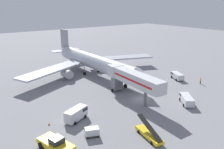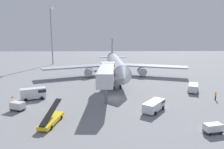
# 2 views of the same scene
# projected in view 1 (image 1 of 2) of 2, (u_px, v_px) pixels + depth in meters

# --- Properties ---
(ground_plane) EXTENTS (300.00, 300.00, 0.00)m
(ground_plane) POSITION_uv_depth(u_px,v_px,m) (140.00, 99.00, 54.30)
(ground_plane) COLOR gray
(airplane_at_gate) EXTENTS (48.15, 48.11, 12.41)m
(airplane_at_gate) POSITION_uv_depth(u_px,v_px,m) (92.00, 61.00, 72.38)
(airplane_at_gate) COLOR #B7BCC6
(airplane_at_gate) RESTS_ON ground
(jet_bridge) EXTENTS (4.16, 17.88, 6.76)m
(jet_bridge) POSITION_uv_depth(u_px,v_px,m) (131.00, 78.00, 53.51)
(jet_bridge) COLOR silver
(jet_bridge) RESTS_ON ground
(pushback_tug) EXTENTS (4.11, 6.86, 2.33)m
(pushback_tug) POSITION_uv_depth(u_px,v_px,m) (56.00, 144.00, 35.31)
(pushback_tug) COLOR yellow
(pushback_tug) RESTS_ON ground
(belt_loader_truck) EXTENTS (2.63, 6.39, 3.04)m
(belt_loader_truck) POSITION_uv_depth(u_px,v_px,m) (149.00, 134.00, 38.72)
(belt_loader_truck) COLOR yellow
(belt_loader_truck) RESTS_ON ground
(service_van_near_left) EXTENTS (5.34, 3.74, 2.39)m
(service_van_near_left) POSITION_uv_depth(u_px,v_px,m) (77.00, 113.00, 44.48)
(service_van_near_left) COLOR silver
(service_van_near_left) RESTS_ON ground
(service_van_rear_left) EXTENTS (3.86, 5.27, 1.85)m
(service_van_rear_left) POSITION_uv_depth(u_px,v_px,m) (177.00, 76.00, 68.55)
(service_van_rear_left) COLOR silver
(service_van_rear_left) RESTS_ON ground
(service_van_mid_center) EXTENTS (4.88, 5.49, 1.80)m
(service_van_mid_center) POSITION_uv_depth(u_px,v_px,m) (186.00, 99.00, 51.90)
(service_van_mid_center) COLOR silver
(service_van_mid_center) RESTS_ON ground
(baggage_cart_near_right) EXTENTS (2.74, 2.23, 1.55)m
(baggage_cart_near_right) POSITION_uv_depth(u_px,v_px,m) (92.00, 132.00, 39.11)
(baggage_cart_near_right) COLOR #38383D
(baggage_cart_near_right) RESTS_ON ground
(ground_crew_worker_foreground) EXTENTS (0.48, 0.48, 1.79)m
(ground_crew_worker_foreground) POSITION_uv_depth(u_px,v_px,m) (201.00, 81.00, 64.45)
(ground_crew_worker_foreground) COLOR #1E2333
(ground_crew_worker_foreground) RESTS_ON ground
(safety_cone_alpha) EXTENTS (0.32, 0.32, 0.50)m
(safety_cone_alpha) POSITION_uv_depth(u_px,v_px,m) (49.00, 124.00, 42.87)
(safety_cone_alpha) COLOR black
(safety_cone_alpha) RESTS_ON ground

